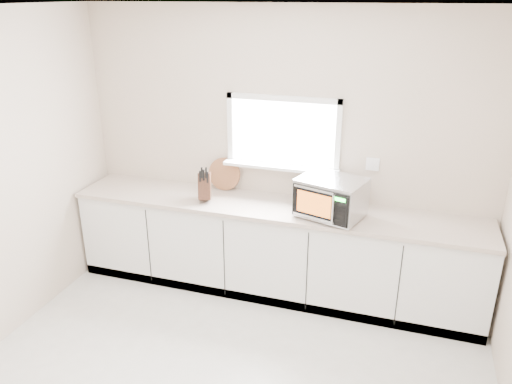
% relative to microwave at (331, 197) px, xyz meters
% --- Properties ---
extents(back_wall, '(4.00, 0.17, 2.70)m').
position_rel_microwave_xyz_m(back_wall, '(-0.54, 0.39, 0.26)').
color(back_wall, beige).
rests_on(back_wall, ground).
extents(cabinets, '(3.92, 0.60, 0.88)m').
position_rel_microwave_xyz_m(cabinets, '(-0.54, 0.09, -0.67)').
color(cabinets, silver).
rests_on(cabinets, ground).
extents(countertop, '(3.92, 0.64, 0.04)m').
position_rel_microwave_xyz_m(countertop, '(-0.54, 0.08, -0.21)').
color(countertop, beige).
rests_on(countertop, cabinets).
extents(microwave, '(0.65, 0.57, 0.36)m').
position_rel_microwave_xyz_m(microwave, '(0.00, 0.00, 0.00)').
color(microwave, black).
rests_on(microwave, countertop).
extents(knife_block, '(0.19, 0.27, 0.35)m').
position_rel_microwave_xyz_m(knife_block, '(-1.21, 0.01, -0.04)').
color(knife_block, '#432618').
rests_on(knife_block, countertop).
extents(cutting_board, '(0.33, 0.08, 0.33)m').
position_rel_microwave_xyz_m(cutting_board, '(-1.13, 0.33, -0.02)').
color(cutting_board, '#9B673C').
rests_on(cutting_board, countertop).
extents(coffee_grinder, '(0.13, 0.13, 0.21)m').
position_rel_microwave_xyz_m(coffee_grinder, '(-0.32, 0.16, -0.08)').
color(coffee_grinder, '#B7BABF').
rests_on(coffee_grinder, countertop).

